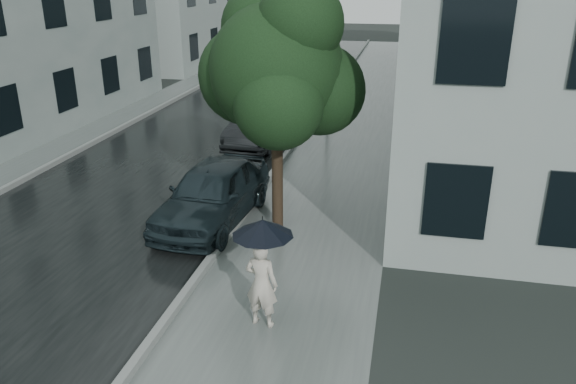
% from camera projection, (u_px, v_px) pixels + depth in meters
% --- Properties ---
extents(ground, '(120.00, 120.00, 0.00)m').
position_uv_depth(ground, '(272.00, 293.00, 10.71)').
color(ground, black).
rests_on(ground, ground).
extents(sidewalk, '(3.50, 60.00, 0.01)m').
position_uv_depth(sidewalk, '(353.00, 131.00, 21.57)').
color(sidewalk, slate).
rests_on(sidewalk, ground).
extents(kerb_near, '(0.15, 60.00, 0.15)m').
position_uv_depth(kerb_near, '(306.00, 127.00, 21.90)').
color(kerb_near, slate).
rests_on(kerb_near, ground).
extents(asphalt_road, '(6.85, 60.00, 0.00)m').
position_uv_depth(asphalt_road, '(221.00, 124.00, 22.62)').
color(asphalt_road, black).
rests_on(asphalt_road, ground).
extents(kerb_far, '(0.15, 60.00, 0.15)m').
position_uv_depth(kerb_far, '(141.00, 118.00, 23.28)').
color(kerb_far, slate).
rests_on(kerb_far, ground).
extents(sidewalk_far, '(1.70, 60.00, 0.01)m').
position_uv_depth(sidewalk_far, '(120.00, 118.00, 23.49)').
color(sidewalk_far, '#4C5451').
rests_on(sidewalk_far, ground).
extents(building_near, '(7.02, 36.00, 9.00)m').
position_uv_depth(building_near, '(488.00, 0.00, 25.71)').
color(building_near, gray).
rests_on(building_near, ground).
extents(pedestrian, '(0.63, 0.47, 1.59)m').
position_uv_depth(pedestrian, '(262.00, 284.00, 9.49)').
color(pedestrian, '#B9B2A2').
rests_on(pedestrian, sidewalk).
extents(umbrella, '(1.31, 1.31, 1.12)m').
position_uv_depth(umbrella, '(263.00, 228.00, 9.07)').
color(umbrella, black).
rests_on(umbrella, ground).
extents(street_tree, '(3.85, 3.50, 5.65)m').
position_uv_depth(street_tree, '(278.00, 67.00, 12.28)').
color(street_tree, '#332619').
rests_on(street_tree, ground).
extents(lamp_post, '(0.84, 0.37, 5.02)m').
position_uv_depth(lamp_post, '(325.00, 52.00, 21.35)').
color(lamp_post, black).
rests_on(lamp_post, ground).
extents(car_near, '(2.08, 4.47, 1.48)m').
position_uv_depth(car_near, '(213.00, 193.00, 13.56)').
color(car_near, black).
rests_on(car_near, ground).
extents(car_far, '(1.63, 4.25, 1.38)m').
position_uv_depth(car_far, '(260.00, 125.00, 19.77)').
color(car_far, '#222427').
rests_on(car_far, ground).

